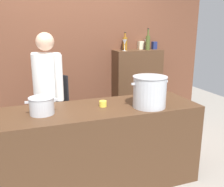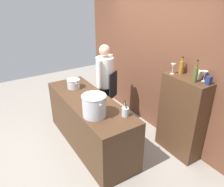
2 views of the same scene
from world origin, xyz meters
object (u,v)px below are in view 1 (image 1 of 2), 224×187
(wine_bottle_olive, at_px, (148,42))
(wine_bottle_amber, at_px, (125,43))
(chef, at_px, (49,92))
(stockpot_small, at_px, (42,106))
(wine_glass_wide, at_px, (125,43))
(stockpot_large, at_px, (150,92))
(wine_glass_tall, at_px, (147,42))
(butter_jar, at_px, (103,104))
(spice_tin_navy, at_px, (154,45))
(utensil_crock, at_px, (153,90))
(spice_tin_cream, at_px, (141,45))

(wine_bottle_olive, bearing_deg, wine_bottle_amber, 163.32)
(chef, relative_size, stockpot_small, 5.42)
(stockpot_small, distance_m, wine_bottle_amber, 1.93)
(wine_bottle_amber, distance_m, wine_bottle_olive, 0.36)
(wine_bottle_amber, height_order, wine_glass_wide, wine_bottle_amber)
(stockpot_large, relative_size, wine_bottle_amber, 1.54)
(wine_glass_tall, bearing_deg, butter_jar, -132.27)
(chef, height_order, butter_jar, chef)
(stockpot_large, height_order, spice_tin_navy, spice_tin_navy)
(stockpot_small, relative_size, wine_glass_tall, 1.95)
(wine_glass_wide, bearing_deg, wine_bottle_olive, 3.79)
(utensil_crock, bearing_deg, wine_glass_wide, 90.77)
(butter_jar, relative_size, wine_glass_wide, 0.47)
(utensil_crock, relative_size, spice_tin_navy, 2.35)
(chef, height_order, spice_tin_cream, chef)
(stockpot_small, distance_m, spice_tin_navy, 2.30)
(stockpot_small, distance_m, utensil_crock, 1.35)
(stockpot_small, height_order, butter_jar, stockpot_small)
(utensil_crock, height_order, wine_glass_tall, wine_glass_tall)
(butter_jar, bearing_deg, spice_tin_cream, 50.65)
(spice_tin_cream, bearing_deg, wine_glass_tall, -8.56)
(wine_bottle_amber, relative_size, spice_tin_navy, 2.25)
(chef, xyz_separation_m, stockpot_small, (-0.13, -0.61, 0.02))
(stockpot_small, xyz_separation_m, butter_jar, (0.63, 0.03, -0.05))
(utensil_crock, relative_size, butter_jar, 3.55)
(wine_bottle_olive, bearing_deg, stockpot_small, -146.14)
(spice_tin_cream, distance_m, spice_tin_navy, 0.22)
(stockpot_small, relative_size, wine_glass_wide, 1.81)
(chef, xyz_separation_m, wine_bottle_olive, (1.60, 0.54, 0.52))
(utensil_crock, bearing_deg, chef, 162.41)
(wine_bottle_olive, height_order, wine_glass_wide, wine_bottle_olive)
(stockpot_large, height_order, wine_glass_tall, wine_glass_tall)
(butter_jar, bearing_deg, stockpot_small, -177.68)
(stockpot_small, xyz_separation_m, spice_tin_cream, (1.67, 1.30, 0.45))
(stockpot_large, height_order, utensil_crock, stockpot_large)
(stockpot_large, bearing_deg, utensil_crock, 56.33)
(spice_tin_cream, bearing_deg, stockpot_small, -142.07)
(stockpot_small, relative_size, wine_bottle_olive, 0.94)
(utensil_crock, distance_m, spice_tin_navy, 1.24)
(wine_glass_tall, distance_m, wine_glass_wide, 0.48)
(butter_jar, xyz_separation_m, spice_tin_navy, (1.26, 1.22, 0.50))
(chef, xyz_separation_m, wine_bottle_amber, (1.25, 0.65, 0.51))
(stockpot_large, xyz_separation_m, wine_glass_wide, (0.24, 1.27, 0.43))
(butter_jar, height_order, spice_tin_navy, spice_tin_navy)
(stockpot_small, relative_size, butter_jar, 3.84)
(stockpot_large, relative_size, utensil_crock, 1.47)
(wine_glass_tall, bearing_deg, utensil_crock, -112.68)
(wine_bottle_amber, relative_size, wine_glass_tall, 1.72)
(chef, distance_m, butter_jar, 0.77)
(utensil_crock, xyz_separation_m, butter_jar, (-0.71, -0.20, -0.04))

